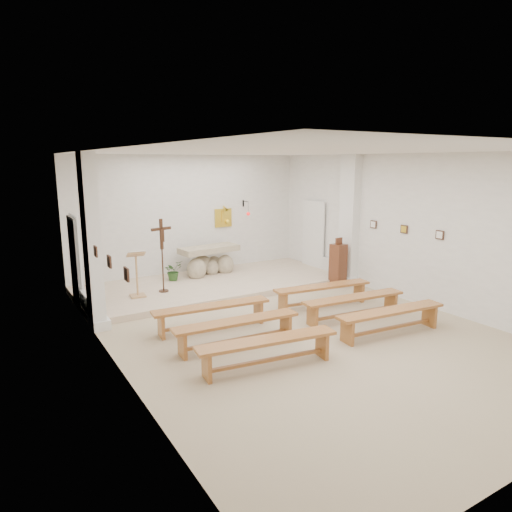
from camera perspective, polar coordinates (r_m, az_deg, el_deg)
ground at (r=9.47m, az=4.21°, el=-8.76°), size 7.00×10.00×0.00m
wall_left at (r=7.57m, az=-17.68°, el=-0.73°), size 0.02×10.00×3.50m
wall_right at (r=11.38m, az=18.86°, el=3.22°), size 0.02×10.00×3.50m
wall_back at (r=13.35m, az=-8.21°, el=4.90°), size 7.00×0.02×3.50m
ceiling at (r=8.88m, az=4.55°, el=12.85°), size 7.00×10.00×0.02m
sanctuary_platform at (r=12.33m, az=-5.25°, el=-3.53°), size 6.98×3.00×0.15m
pilaster_left at (r=9.52m, az=-19.86°, el=1.59°), size 0.26×0.55×3.50m
pilaster_right at (r=12.66m, az=11.58°, el=4.42°), size 0.26×0.55×3.50m
gold_wall_relief at (r=13.77m, az=-4.11°, el=4.78°), size 0.55×0.04×0.55m
sanctuary_lamp at (r=13.87m, az=-1.06°, el=5.52°), size 0.11×0.36×0.44m
station_frame_left_front at (r=6.82m, az=-15.89°, el=-2.21°), size 0.03×0.20×0.20m
station_frame_left_mid at (r=7.77m, az=-17.87°, el=-0.66°), size 0.03×0.20×0.20m
station_frame_left_rear at (r=8.73m, az=-19.42°, el=0.56°), size 0.03×0.20×0.20m
station_frame_right_front at (r=10.88m, az=21.99°, el=2.47°), size 0.03×0.20×0.20m
station_frame_right_mid at (r=11.50m, az=18.02°, el=3.20°), size 0.03×0.20×0.20m
station_frame_right_rear at (r=12.17m, az=14.47°, el=3.85°), size 0.03×0.20×0.20m
radiator_left at (r=10.52m, az=-20.40°, el=-5.84°), size 0.10×0.85×0.52m
radiator_right at (r=13.47m, az=9.50°, el=-1.47°), size 0.10×0.85×0.52m
altar at (r=13.06m, az=-5.92°, el=-0.81°), size 1.77×0.86×0.88m
lectern at (r=11.13m, az=-14.67°, el=-2.16°), size 0.44×0.38×1.14m
crucifix_stand at (r=11.32m, az=-11.66°, el=0.73°), size 0.54×0.24×1.81m
potted_plant at (r=12.53m, az=-10.31°, el=-1.82°), size 0.59×0.56×0.53m
donation_pedestal at (r=12.50m, az=10.21°, el=-1.07°), size 0.39×0.39×1.32m
bench_left_front at (r=9.23m, az=-5.53°, el=-6.85°), size 2.42×0.61×0.51m
bench_right_front at (r=10.70m, az=8.32°, el=-4.29°), size 2.42×0.67×0.51m
bench_left_second at (r=8.36m, az=-2.41°, el=-8.81°), size 2.41×0.54×0.51m
bench_right_second at (r=9.96m, az=12.11°, el=-5.65°), size 2.42×0.60×0.51m
bench_left_third at (r=7.53m, az=1.45°, el=-11.18°), size 2.42×0.70×0.51m
bench_right_third at (r=9.28m, az=16.50°, el=-7.19°), size 2.42×0.59×0.51m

